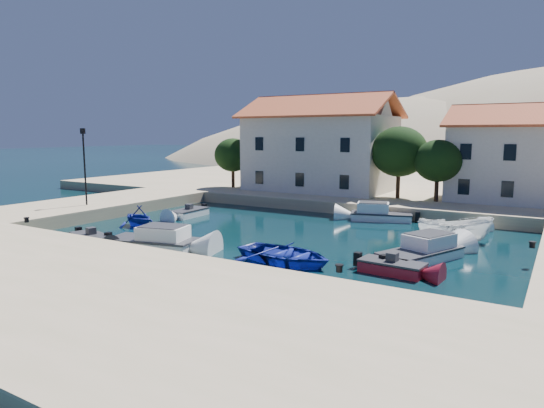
{
  "coord_description": "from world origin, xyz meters",
  "views": [
    {
      "loc": [
        15.89,
        -17.65,
        6.81
      ],
      "look_at": [
        -1.24,
        10.51,
        2.0
      ],
      "focal_mm": 32.0,
      "sensor_mm": 36.0,
      "label": 1
    }
  ],
  "objects": [
    {
      "name": "building_mid",
      "position": [
        12.0,
        29.0,
        5.22
      ],
      "size": [
        10.5,
        8.4,
        8.3
      ],
      "color": "beige",
      "rests_on": "quay_north"
    },
    {
      "name": "motorboat_grey_sw",
      "position": [
        -8.98,
        1.65,
        0.3
      ],
      "size": [
        3.6,
        2.28,
        1.25
      ],
      "rotation": [
        0.0,
        0.0,
        -0.26
      ],
      "color": "#323237",
      "rests_on": "ground"
    },
    {
      "name": "quay_south",
      "position": [
        0.0,
        -6.0,
        0.5
      ],
      "size": [
        52.0,
        12.0,
        1.0
      ],
      "primitive_type": "cube",
      "color": "tan",
      "rests_on": "ground"
    },
    {
      "name": "motorboat_white_ne",
      "position": [
        10.66,
        16.52,
        0.3
      ],
      "size": [
        2.16,
        3.45,
        1.25
      ],
      "rotation": [
        0.0,
        0.0,
        1.35
      ],
      "color": "white",
      "rests_on": "ground"
    },
    {
      "name": "rowboat_south",
      "position": [
        3.41,
        4.18,
        0.0
      ],
      "size": [
        6.04,
        4.69,
        1.15
      ],
      "primitive_type": "imported",
      "rotation": [
        0.0,
        0.0,
        1.43
      ],
      "color": "#1B2999",
      "rests_on": "ground"
    },
    {
      "name": "quay_west",
      "position": [
        -19.0,
        10.0,
        0.5
      ],
      "size": [
        8.0,
        20.0,
        1.0
      ],
      "primitive_type": "cube",
      "color": "tan",
      "rests_on": "ground"
    },
    {
      "name": "cabin_cruiser_north",
      "position": [
        3.7,
        19.0,
        0.48
      ],
      "size": [
        5.05,
        3.27,
        1.6
      ],
      "rotation": [
        0.0,
        0.0,
        3.44
      ],
      "color": "white",
      "rests_on": "ground"
    },
    {
      "name": "cabin_cruiser_east",
      "position": [
        9.53,
        8.23,
        0.48
      ],
      "size": [
        3.86,
        5.57,
        1.6
      ],
      "rotation": [
        0.0,
        0.0,
        1.19
      ],
      "color": "white",
      "rests_on": "ground"
    },
    {
      "name": "bollards",
      "position": [
        2.8,
        3.87,
        1.15
      ],
      "size": [
        29.36,
        9.56,
        0.3
      ],
      "color": "black",
      "rests_on": "ground"
    },
    {
      "name": "cabin_cruiser_south",
      "position": [
        -4.86,
        2.76,
        0.48
      ],
      "size": [
        5.66,
        3.44,
        1.6
      ],
      "rotation": [
        0.0,
        0.0,
        0.24
      ],
      "color": "white",
      "rests_on": "ground"
    },
    {
      "name": "ground",
      "position": [
        0.0,
        0.0,
        0.0
      ],
      "size": [
        400.0,
        400.0,
        0.0
      ],
      "primitive_type": "plane",
      "color": "black",
      "rests_on": "ground"
    },
    {
      "name": "motorboat_white_west",
      "position": [
        -10.47,
        12.53,
        0.3
      ],
      "size": [
        1.73,
        3.61,
        1.25
      ],
      "rotation": [
        0.0,
        0.0,
        -1.52
      ],
      "color": "white",
      "rests_on": "ground"
    },
    {
      "name": "rowboat_west",
      "position": [
        -10.83,
        7.32,
        0.0
      ],
      "size": [
        3.99,
        3.68,
        1.76
      ],
      "primitive_type": "imported",
      "rotation": [
        0.0,
        0.0,
        -1.84
      ],
      "color": "#1B2999",
      "rests_on": "ground"
    },
    {
      "name": "building_left",
      "position": [
        -6.0,
        28.0,
        5.94
      ],
      "size": [
        14.7,
        9.45,
        9.7
      ],
      "color": "beige",
      "rests_on": "quay_north"
    },
    {
      "name": "motorboat_red_se",
      "position": [
        8.95,
        5.08,
        0.3
      ],
      "size": [
        3.24,
        1.64,
        1.25
      ],
      "rotation": [
        0.0,
        0.0,
        -0.08
      ],
      "color": "maroon",
      "rests_on": "ground"
    },
    {
      "name": "quay_north",
      "position": [
        2.0,
        38.0,
        0.5
      ],
      "size": [
        80.0,
        36.0,
        1.0
      ],
      "primitive_type": "cube",
      "color": "tan",
      "rests_on": "ground"
    },
    {
      "name": "boat_east",
      "position": [
        10.18,
        13.97,
        0.0
      ],
      "size": [
        4.94,
        3.55,
        1.79
      ],
      "primitive_type": "imported",
      "rotation": [
        0.0,
        0.0,
        2.01
      ],
      "color": "white",
      "rests_on": "ground"
    },
    {
      "name": "lamppost",
      "position": [
        -17.5,
        8.0,
        4.75
      ],
      "size": [
        0.35,
        0.25,
        6.22
      ],
      "color": "black",
      "rests_on": "quay_west"
    },
    {
      "name": "trees",
      "position": [
        4.51,
        25.46,
        4.84
      ],
      "size": [
        37.3,
        5.3,
        6.45
      ],
      "color": "#382314",
      "rests_on": "quay_north"
    }
  ]
}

